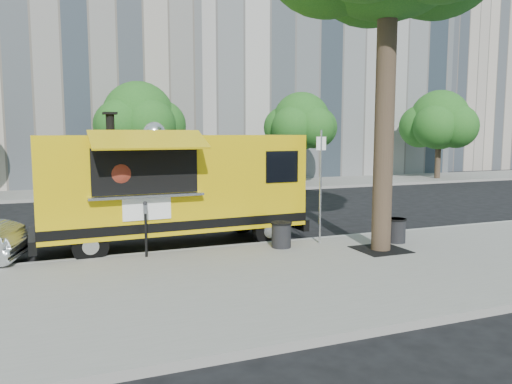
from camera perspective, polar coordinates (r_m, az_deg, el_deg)
ground at (r=14.27m, az=-1.26°, el=-5.68°), size 120.00×120.00×0.00m
sidewalk at (r=10.70m, az=6.33°, el=-9.55°), size 60.00×6.00×0.15m
curb at (r=13.40m, az=0.14°, el=-6.16°), size 60.00×0.14×0.16m
far_sidewalk at (r=27.17m, az=-11.22°, el=0.31°), size 60.00×5.00×0.15m
building_mid at (r=40.40m, az=3.51°, el=16.64°), size 20.00×14.00×20.00m
building_right at (r=51.11m, az=21.99°, el=11.83°), size 16.00×12.00×16.00m
tree_well at (r=13.01m, az=14.05°, el=-6.40°), size 1.20×1.20×0.02m
far_tree_b at (r=26.06m, az=-13.28°, el=8.27°), size 3.60×3.60×5.50m
far_tree_c at (r=28.52m, az=5.19°, el=8.04°), size 3.24×3.24×5.21m
far_tree_d at (r=34.36m, az=20.23°, el=7.72°), size 3.78×3.78×5.64m
sign_post at (r=13.22m, az=7.39°, el=1.39°), size 0.28×0.06×3.00m
parking_meter at (r=12.04m, az=-12.51°, el=-3.41°), size 0.11×0.11×1.33m
food_truck at (r=13.60m, az=-9.58°, el=0.79°), size 7.30×3.55×3.57m
trash_bin_left at (r=13.92m, az=15.73°, el=-4.17°), size 0.54×0.54×0.65m
trash_bin_right at (r=12.84m, az=2.91°, el=-4.82°), size 0.54×0.54×0.65m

